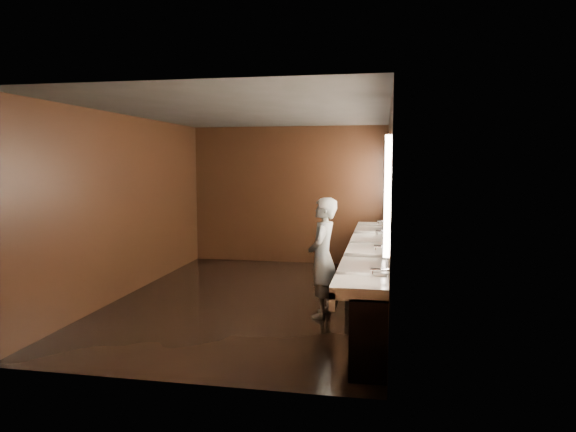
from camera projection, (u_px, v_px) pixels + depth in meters
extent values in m
plane|color=black|center=(252.00, 299.00, 7.78)|extent=(6.00, 6.00, 0.00)
cube|color=#2D2D2B|center=(251.00, 112.00, 7.48)|extent=(4.00, 6.00, 0.02)
cube|color=black|center=(289.00, 195.00, 10.56)|extent=(4.00, 0.02, 2.80)
cube|color=black|center=(168.00, 236.00, 4.70)|extent=(4.00, 0.02, 2.80)
cube|color=black|center=(127.00, 205.00, 8.00)|extent=(0.02, 6.00, 2.80)
cube|color=black|center=(388.00, 210.00, 7.26)|extent=(0.02, 6.00, 2.80)
cube|color=black|center=(374.00, 278.00, 7.40)|extent=(0.36, 5.40, 0.81)
cube|color=white|center=(368.00, 248.00, 7.37)|extent=(0.55, 5.40, 0.12)
cube|color=white|center=(351.00, 252.00, 7.42)|extent=(0.06, 5.40, 0.18)
cylinder|color=silver|center=(380.00, 270.00, 5.17)|extent=(0.18, 0.04, 0.04)
cylinder|color=silver|center=(381.00, 247.00, 6.60)|extent=(0.18, 0.04, 0.04)
cylinder|color=silver|center=(382.00, 231.00, 8.04)|extent=(0.18, 0.04, 0.04)
cylinder|color=silver|center=(382.00, 221.00, 9.47)|extent=(0.18, 0.04, 0.04)
cube|color=#FFE4C7|center=(387.00, 196.00, 4.88)|extent=(0.06, 0.22, 1.15)
cube|color=white|center=(388.00, 191.00, 5.66)|extent=(0.03, 1.32, 1.15)
cube|color=#FFE4C7|center=(387.00, 188.00, 6.45)|extent=(0.06, 0.23, 1.15)
cube|color=white|center=(388.00, 185.00, 7.23)|extent=(0.03, 1.32, 1.15)
cube|color=#FFE4C7|center=(386.00, 183.00, 8.01)|extent=(0.06, 0.23, 1.15)
cube|color=white|center=(387.00, 181.00, 8.79)|extent=(0.03, 1.32, 1.15)
cube|color=#FFE4C7|center=(386.00, 180.00, 9.58)|extent=(0.06, 0.22, 1.15)
imported|color=#7EA0BC|center=(323.00, 257.00, 6.86)|extent=(0.44, 0.62, 1.61)
cylinder|color=black|center=(356.00, 291.00, 7.31)|extent=(0.35, 0.35, 0.50)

